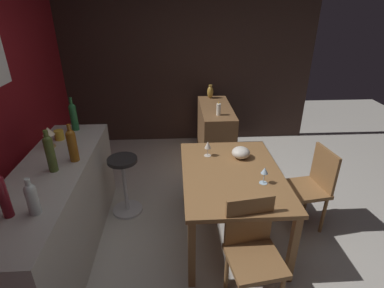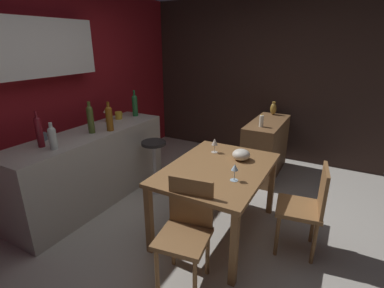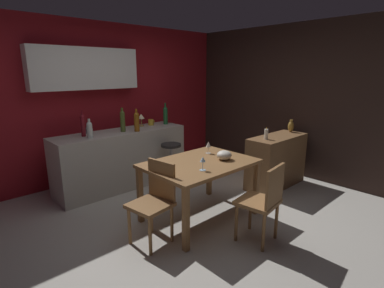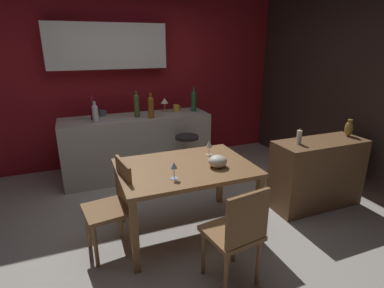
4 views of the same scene
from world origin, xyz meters
name	(u,v)px [view 4 (image 4 of 4)]	position (x,y,z in m)	size (l,w,h in m)	color
ground_plane	(170,222)	(0.00, 0.00, 0.00)	(9.00, 9.00, 0.00)	#B7B2A8
wall_kitchen_back	(124,75)	(-0.06, 2.08, 1.41)	(5.20, 0.33, 2.60)	maroon
wall_side_right	(340,89)	(2.55, 0.30, 1.30)	(0.10, 4.40, 2.60)	#33231E
dining_table	(185,173)	(0.10, -0.21, 0.66)	(1.31, 0.94, 0.74)	olive
kitchen_counter	(138,146)	(-0.05, 1.41, 0.45)	(2.10, 0.60, 0.90)	#B2ADA3
sideboard_cabinet	(317,174)	(1.76, -0.27, 0.41)	(1.10, 0.44, 0.82)	brown
chair_near_window	(114,204)	(-0.62, -0.25, 0.49)	(0.45, 0.45, 0.89)	olive
chair_by_doorway	(237,233)	(0.21, -1.06, 0.49)	(0.45, 0.45, 0.88)	olive
bar_stool	(187,158)	(0.54, 0.89, 0.37)	(0.34, 0.34, 0.69)	#262323
wine_glass_left	(174,166)	(-0.09, -0.45, 0.86)	(0.07, 0.07, 0.16)	silver
wine_glass_right	(209,144)	(0.45, -0.01, 0.86)	(0.07, 0.07, 0.17)	silver
fruit_bowl	(218,161)	(0.39, -0.34, 0.80)	(0.19, 0.19, 0.12)	beige
wine_bottle_clear	(95,112)	(-0.60, 1.28, 1.03)	(0.08, 0.08, 0.27)	silver
wine_bottle_ruby	(92,107)	(-0.62, 1.45, 1.07)	(0.07, 0.07, 0.37)	maroon
wine_bottle_green	(194,100)	(0.85, 1.43, 1.07)	(0.08, 0.08, 0.37)	#1E592D
wine_bottle_amber	(151,106)	(0.14, 1.23, 1.06)	(0.08, 0.08, 0.35)	#8C5114
wine_bottle_olive	(137,105)	(-0.04, 1.36, 1.08)	(0.08, 0.08, 0.37)	#475623
cup_slate	(102,113)	(-0.48, 1.62, 0.94)	(0.13, 0.09, 0.08)	#515660
cup_mustard	(176,108)	(0.60, 1.52, 0.95)	(0.13, 0.09, 0.10)	gold
counter_lamp	(165,102)	(0.42, 1.54, 1.05)	(0.11, 0.11, 0.21)	#A58447
pillar_candle_tall	(299,137)	(1.44, -0.26, 0.90)	(0.06, 0.06, 0.18)	white
vase_brass	(349,128)	(2.20, -0.23, 0.92)	(0.10, 0.10, 0.21)	#B78C38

